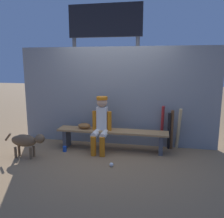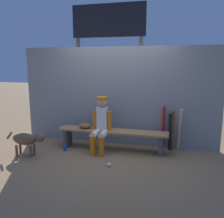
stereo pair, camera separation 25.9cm
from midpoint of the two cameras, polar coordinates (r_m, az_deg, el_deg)
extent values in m
plane|color=olive|center=(5.17, -1.45, -9.67)|extent=(30.00, 30.00, 0.00)
cube|color=gray|center=(5.32, -0.47, 2.94)|extent=(4.39, 0.03, 2.16)
cube|color=#AD7F4C|center=(5.04, -1.48, -5.26)|extent=(2.32, 0.36, 0.04)
cube|color=#4C4C51|center=(5.41, -12.04, -6.76)|extent=(0.08, 0.29, 0.39)
cube|color=#4C4C51|center=(4.99, 10.05, -8.21)|extent=(0.08, 0.29, 0.39)
cube|color=silver|center=(5.03, -3.83, -2.26)|extent=(0.22, 0.13, 0.48)
sphere|color=tan|center=(4.96, -3.88, 1.70)|extent=(0.22, 0.22, 0.22)
cylinder|color=orange|center=(4.95, -3.89, 2.58)|extent=(0.23, 0.23, 0.06)
cylinder|color=silver|center=(4.95, -5.38, -5.87)|extent=(0.13, 0.38, 0.13)
cylinder|color=orange|center=(4.83, -5.99, -8.74)|extent=(0.11, 0.11, 0.39)
cylinder|color=orange|center=(5.06, -5.63, -2.77)|extent=(0.09, 0.09, 0.41)
cylinder|color=silver|center=(4.90, -3.35, -6.01)|extent=(0.13, 0.38, 0.13)
cylinder|color=orange|center=(4.79, -3.91, -8.91)|extent=(0.11, 0.11, 0.39)
cylinder|color=orange|center=(4.98, -2.10, -2.95)|extent=(0.09, 0.09, 0.41)
ellipsoid|color=brown|center=(5.18, -8.01, -3.99)|extent=(0.28, 0.20, 0.12)
cylinder|color=#B22323|center=(5.25, 10.42, -4.20)|extent=(0.09, 0.19, 0.93)
cylinder|color=black|center=(5.18, 11.98, -5.16)|extent=(0.09, 0.18, 0.81)
cylinder|color=brown|center=(5.19, 12.61, -4.91)|extent=(0.07, 0.14, 0.85)
cylinder|color=tan|center=(5.21, 14.15, -4.62)|extent=(0.11, 0.27, 0.90)
sphere|color=white|center=(4.38, -1.88, -13.06)|extent=(0.07, 0.07, 0.07)
cylinder|color=#1E47AD|center=(5.18, -12.57, -9.24)|extent=(0.08, 0.08, 0.11)
cylinder|color=#1E47AD|center=(5.07, -4.09, -4.31)|extent=(0.08, 0.08, 0.11)
cylinder|color=#3F3F42|center=(6.72, -9.75, 5.76)|extent=(0.10, 0.10, 2.47)
cylinder|color=#3F3F42|center=(6.31, 4.76, 5.56)|extent=(0.10, 0.10, 2.47)
cube|color=black|center=(6.53, -2.86, 20.24)|extent=(1.93, 0.08, 0.82)
ellipsoid|color=brown|center=(5.03, -21.57, -6.98)|extent=(0.52, 0.20, 0.24)
sphere|color=brown|center=(4.83, -18.21, -6.70)|extent=(0.18, 0.18, 0.18)
cylinder|color=brown|center=(5.20, -24.77, -6.06)|extent=(0.15, 0.04, 0.16)
cylinder|color=brown|center=(5.06, -19.47, -9.45)|extent=(0.05, 0.05, 0.22)
cylinder|color=brown|center=(4.97, -20.18, -9.89)|extent=(0.05, 0.05, 0.22)
cylinder|color=brown|center=(5.23, -22.52, -9.01)|extent=(0.05, 0.05, 0.22)
cylinder|color=brown|center=(5.14, -23.27, -9.43)|extent=(0.05, 0.05, 0.22)
camera|label=1|loc=(0.13, -91.50, -0.29)|focal=38.55mm
camera|label=2|loc=(0.13, 88.50, 0.29)|focal=38.55mm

